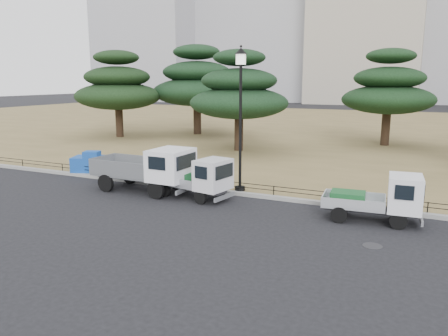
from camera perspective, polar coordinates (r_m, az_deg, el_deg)
The scene contains 14 objects.
ground at distance 17.21m, azimuth -2.81°, elevation -5.45°, with size 220.00×220.00×0.00m, color black.
lawn at distance 46.08m, azimuth 15.15°, elevation 4.95°, with size 120.00×56.00×0.15m, color olive.
curb at distance 19.44m, azimuth 0.74°, elevation -3.21°, with size 120.00×0.25×0.16m, color gray.
truck_large at distance 19.93m, azimuth -9.92°, elevation 0.10°, with size 4.74×2.02×2.04m.
truck_kei_front at distance 18.63m, azimuth -3.47°, elevation -1.32°, with size 3.56×1.99×1.78m.
truck_kei_rear at distance 16.50m, azimuth 19.63°, elevation -3.73°, with size 3.43×1.68×1.75m.
street_lamp at distance 18.94m, azimuth 2.18°, elevation 9.39°, with size 0.55×0.55×6.17m.
pipe_fence at distance 19.48m, azimuth 0.93°, elevation -2.08°, with size 38.00×0.04×0.40m.
tarp_pile at distance 24.56m, azimuth -17.12°, elevation 0.64°, with size 2.03×1.76×1.13m.
manhole at distance 14.32m, azimuth 18.82°, elevation -9.61°, with size 0.60×0.60×0.01m, color #2D2D30.
pine_west_far at distance 38.60m, azimuth -13.71°, elevation 10.19°, with size 7.20×7.20×7.27m.
pine_west_near at distance 39.63m, azimuth -3.57°, elevation 11.02°, with size 7.89×7.89×7.89m.
pine_center_left at distance 30.16m, azimuth 1.98°, elevation 9.79°, with size 6.76×6.76×6.87m.
pine_center_right at distance 34.76m, azimuth 20.68°, elevation 9.53°, with size 6.69×6.69×7.10m.
Camera 1 is at (7.66, -14.57, 5.01)m, focal length 35.00 mm.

